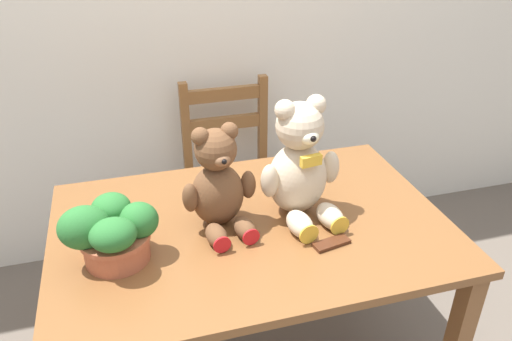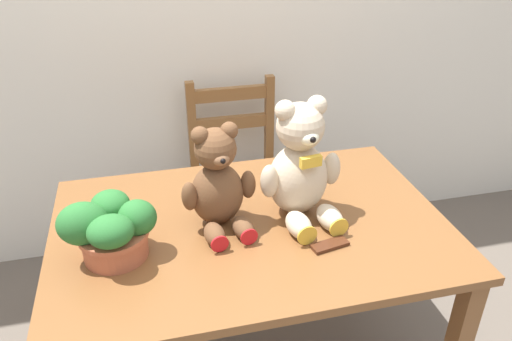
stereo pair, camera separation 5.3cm
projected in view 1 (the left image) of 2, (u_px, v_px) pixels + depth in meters
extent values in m
cube|color=brown|center=(251.00, 227.00, 1.65)|extent=(1.28, 0.86, 0.03)
cube|color=brown|center=(85.00, 269.00, 2.00)|extent=(0.06, 0.06, 0.68)
cube|color=brown|center=(355.00, 223.00, 2.28)|extent=(0.06, 0.06, 0.68)
cube|color=brown|center=(234.00, 191.00, 2.38)|extent=(0.42, 0.38, 0.03)
cube|color=brown|center=(282.00, 242.00, 2.38)|extent=(0.04, 0.04, 0.40)
cube|color=brown|center=(204.00, 255.00, 2.29)|extent=(0.04, 0.04, 0.40)
cube|color=brown|center=(262.00, 162.00, 2.54)|extent=(0.04, 0.04, 0.91)
cube|color=brown|center=(189.00, 172.00, 2.45)|extent=(0.04, 0.04, 0.91)
cube|color=brown|center=(224.00, 94.00, 2.31)|extent=(0.34, 0.03, 0.06)
cube|color=brown|center=(225.00, 123.00, 2.38)|extent=(0.34, 0.03, 0.06)
ellipsoid|color=brown|center=(218.00, 194.00, 1.60)|extent=(0.19, 0.17, 0.21)
sphere|color=brown|center=(216.00, 149.00, 1.52)|extent=(0.13, 0.13, 0.13)
sphere|color=brown|center=(229.00, 131.00, 1.51)|extent=(0.06, 0.06, 0.06)
sphere|color=brown|center=(200.00, 136.00, 1.48)|extent=(0.06, 0.06, 0.06)
ellipsoid|color=#8C5F3F|center=(221.00, 159.00, 1.49)|extent=(0.06, 0.06, 0.04)
sphere|color=black|center=(224.00, 162.00, 1.46)|extent=(0.02, 0.02, 0.02)
ellipsoid|color=brown|center=(247.00, 185.00, 1.61)|extent=(0.06, 0.06, 0.10)
ellipsoid|color=brown|center=(190.00, 198.00, 1.54)|extent=(0.06, 0.06, 0.10)
ellipsoid|color=brown|center=(245.00, 228.00, 1.56)|extent=(0.08, 0.11, 0.06)
cylinder|color=red|center=(251.00, 237.00, 1.52)|extent=(0.06, 0.01, 0.06)
ellipsoid|color=brown|center=(216.00, 236.00, 1.53)|extent=(0.08, 0.11, 0.06)
cylinder|color=red|center=(222.00, 245.00, 1.49)|extent=(0.06, 0.01, 0.06)
ellipsoid|color=beige|center=(297.00, 178.00, 1.65)|extent=(0.22, 0.20, 0.25)
sphere|color=beige|center=(300.00, 126.00, 1.56)|extent=(0.15, 0.15, 0.15)
sphere|color=beige|center=(316.00, 105.00, 1.55)|extent=(0.07, 0.07, 0.07)
sphere|color=beige|center=(285.00, 110.00, 1.51)|extent=(0.07, 0.07, 0.07)
ellipsoid|color=white|center=(309.00, 136.00, 1.52)|extent=(0.07, 0.07, 0.05)
sphere|color=black|center=(313.00, 139.00, 1.50)|extent=(0.02, 0.02, 0.02)
ellipsoid|color=beige|center=(330.00, 167.00, 1.66)|extent=(0.07, 0.07, 0.12)
ellipsoid|color=beige|center=(270.00, 181.00, 1.58)|extent=(0.07, 0.07, 0.12)
ellipsoid|color=beige|center=(330.00, 216.00, 1.61)|extent=(0.09, 0.13, 0.07)
cylinder|color=gold|center=(340.00, 226.00, 1.57)|extent=(0.07, 0.02, 0.07)
ellipsoid|color=beige|center=(300.00, 224.00, 1.57)|extent=(0.09, 0.13, 0.07)
cylinder|color=gold|center=(309.00, 234.00, 1.53)|extent=(0.07, 0.02, 0.07)
cube|color=gold|center=(311.00, 161.00, 1.54)|extent=(0.07, 0.03, 0.03)
cylinder|color=#B25B3D|center=(117.00, 246.00, 1.46)|extent=(0.19, 0.19, 0.09)
cylinder|color=#B25B3D|center=(115.00, 237.00, 1.45)|extent=(0.21, 0.21, 0.02)
ellipsoid|color=#286B2D|center=(139.00, 220.00, 1.44)|extent=(0.12, 0.11, 0.11)
ellipsoid|color=#286B2D|center=(111.00, 208.00, 1.46)|extent=(0.12, 0.11, 0.09)
ellipsoid|color=#286B2D|center=(84.00, 228.00, 1.39)|extent=(0.15, 0.12, 0.13)
ellipsoid|color=#286B2D|center=(113.00, 235.00, 1.36)|extent=(0.13, 0.11, 0.09)
cube|color=#472314|center=(331.00, 243.00, 1.54)|extent=(0.12, 0.07, 0.01)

